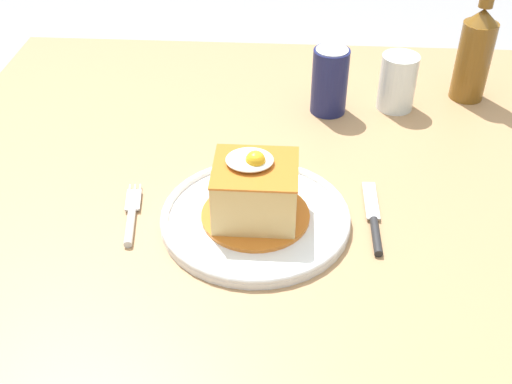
% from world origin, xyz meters
% --- Properties ---
extents(dining_table, '(1.12, 1.07, 0.76)m').
position_xyz_m(dining_table, '(0.00, 0.00, 0.65)').
color(dining_table, '#A87F56').
rests_on(dining_table, ground_plane).
extents(main_plate, '(0.28, 0.28, 0.02)m').
position_xyz_m(main_plate, '(-0.00, -0.09, 0.77)').
color(main_plate, white).
rests_on(main_plate, dining_table).
extents(sandwich_meal, '(0.16, 0.16, 0.11)m').
position_xyz_m(sandwich_meal, '(-0.00, -0.09, 0.82)').
color(sandwich_meal, '#C66B23').
rests_on(sandwich_meal, main_plate).
extents(fork, '(0.04, 0.14, 0.01)m').
position_xyz_m(fork, '(-0.18, -0.10, 0.77)').
color(fork, silver).
rests_on(fork, dining_table).
extents(knife, '(0.02, 0.17, 0.01)m').
position_xyz_m(knife, '(0.17, -0.10, 0.77)').
color(knife, '#262628').
rests_on(knife, dining_table).
extents(soda_can, '(0.07, 0.07, 0.12)m').
position_xyz_m(soda_can, '(0.11, 0.24, 0.82)').
color(soda_can, '#191E51').
rests_on(soda_can, dining_table).
extents(beer_bottle_amber, '(0.06, 0.06, 0.27)m').
position_xyz_m(beer_bottle_amber, '(0.38, 0.31, 0.86)').
color(beer_bottle_amber, brown).
rests_on(beer_bottle_amber, dining_table).
extents(drinking_glass, '(0.07, 0.07, 0.10)m').
position_xyz_m(drinking_glass, '(0.24, 0.26, 0.81)').
color(drinking_glass, silver).
rests_on(drinking_glass, dining_table).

